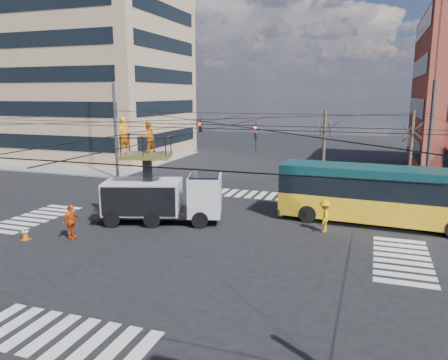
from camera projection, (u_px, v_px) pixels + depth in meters
ground at (192, 236)px, 22.32m from camera, size 120.00×120.00×0.00m
sidewalk_nw at (92, 159)px, 48.48m from camera, size 18.00×18.00×0.12m
crosswalks at (192, 236)px, 22.32m from camera, size 22.40×22.40×0.02m
building_tower at (93, 22)px, 48.66m from camera, size 18.06×16.06×30.00m
overhead_network at (193, 152)px, 21.88m from camera, size 24.24×24.24×8.00m
tree_a at (325, 128)px, 32.35m from camera, size 2.00×2.00×6.00m
tree_b at (412, 130)px, 30.44m from camera, size 2.00×2.00×6.00m
utility_truck at (162, 188)px, 24.45m from camera, size 7.37×4.32×5.92m
city_bus at (385, 194)px, 23.87m from camera, size 11.59×3.35×3.20m
traffic_cone at (25, 233)px, 21.64m from camera, size 0.36×0.36×0.66m
worker_ground at (71, 222)px, 21.72m from camera, size 0.62×1.09×1.76m
flagger at (324, 216)px, 22.78m from camera, size 0.70×1.14×1.70m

